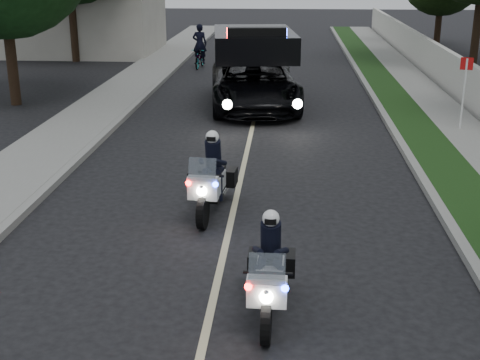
# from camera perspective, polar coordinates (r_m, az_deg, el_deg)

# --- Properties ---
(ground) EXTENTS (120.00, 120.00, 0.00)m
(ground) POSITION_cam_1_polar(r_m,az_deg,el_deg) (9.93, -2.25, -9.94)
(ground) COLOR black
(ground) RESTS_ON ground
(curb_right) EXTENTS (0.20, 60.00, 0.15)m
(curb_right) POSITION_cam_1_polar(r_m,az_deg,el_deg) (19.48, 13.21, 4.31)
(curb_right) COLOR gray
(curb_right) RESTS_ON ground
(grass_verge) EXTENTS (1.20, 60.00, 0.16)m
(grass_verge) POSITION_cam_1_polar(r_m,az_deg,el_deg) (19.60, 15.24, 4.24)
(grass_verge) COLOR #193814
(grass_verge) RESTS_ON ground
(sidewalk_right) EXTENTS (1.40, 60.00, 0.16)m
(sidewalk_right) POSITION_cam_1_polar(r_m,az_deg,el_deg) (19.89, 18.92, 4.09)
(sidewalk_right) COLOR gray
(sidewalk_right) RESTS_ON ground
(curb_left) EXTENTS (0.20, 60.00, 0.15)m
(curb_left) POSITION_cam_1_polar(r_m,az_deg,el_deg) (19.90, -10.87, 4.77)
(curb_left) COLOR gray
(curb_left) RESTS_ON ground
(sidewalk_left) EXTENTS (2.00, 60.00, 0.16)m
(sidewalk_left) POSITION_cam_1_polar(r_m,az_deg,el_deg) (20.21, -13.89, 4.78)
(sidewalk_left) COLOR gray
(sidewalk_left) RESTS_ON ground
(lane_marking) EXTENTS (0.12, 50.00, 0.01)m
(lane_marking) POSITION_cam_1_polar(r_m,az_deg,el_deg) (19.28, 1.04, 4.44)
(lane_marking) COLOR #BFB78C
(lane_marking) RESTS_ON ground
(police_moto_left) EXTENTS (0.85, 1.99, 1.65)m
(police_moto_left) POSITION_cam_1_polar(r_m,az_deg,el_deg) (12.96, -2.47, -2.84)
(police_moto_left) COLOR silver
(police_moto_left) RESTS_ON ground
(police_moto_right) EXTENTS (0.67, 1.81, 1.53)m
(police_moto_right) POSITION_cam_1_polar(r_m,az_deg,el_deg) (9.45, 2.55, -11.56)
(police_moto_right) COLOR silver
(police_moto_right) RESTS_ON ground
(police_suv) EXTENTS (3.50, 6.38, 2.96)m
(police_suv) POSITION_cam_1_polar(r_m,az_deg,el_deg) (22.29, 1.23, 6.40)
(police_suv) COLOR black
(police_suv) RESTS_ON ground
(bicycle) EXTENTS (0.71, 1.73, 0.88)m
(bicycle) POSITION_cam_1_polar(r_m,az_deg,el_deg) (30.71, -3.51, 9.78)
(bicycle) COLOR black
(bicycle) RESTS_ON ground
(cyclist) EXTENTS (0.66, 0.44, 1.80)m
(cyclist) POSITION_cam_1_polar(r_m,az_deg,el_deg) (30.71, -3.51, 9.78)
(cyclist) COLOR black
(cyclist) RESTS_ON ground
(sign_post) EXTENTS (0.44, 0.44, 2.26)m
(sign_post) POSITION_cam_1_polar(r_m,az_deg,el_deg) (19.87, 18.63, 3.87)
(sign_post) COLOR #A20B1B
(sign_post) RESTS_ON ground
(tree_right_d) EXTENTS (10.04, 10.04, 13.14)m
(tree_right_d) POSITION_cam_1_polar(r_m,az_deg,el_deg) (32.24, 19.65, 9.17)
(tree_right_d) COLOR #1E3812
(tree_right_d) RESTS_ON ground
(tree_right_e) EXTENTS (5.49, 5.49, 7.89)m
(tree_right_e) POSITION_cam_1_polar(r_m,az_deg,el_deg) (40.15, 16.79, 11.15)
(tree_right_e) COLOR #1A3310
(tree_right_e) RESTS_ON ground
(tree_left_near) EXTENTS (6.66, 6.66, 10.30)m
(tree_left_near) POSITION_cam_1_polar(r_m,az_deg,el_deg) (23.99, -18.98, 6.27)
(tree_left_near) COLOR #133B14
(tree_left_near) RESTS_ON ground
(tree_left_far) EXTENTS (8.60, 8.60, 12.44)m
(tree_left_far) POSITION_cam_1_polar(r_m,az_deg,el_deg) (33.65, -14.14, 10.04)
(tree_left_far) COLOR black
(tree_left_far) RESTS_ON ground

